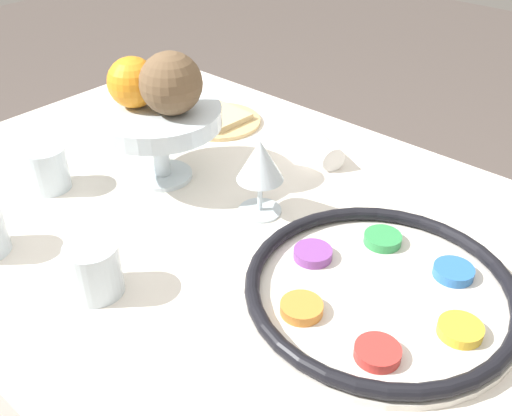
{
  "coord_description": "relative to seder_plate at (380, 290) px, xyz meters",
  "views": [
    {
      "loc": [
        -0.45,
        0.55,
        1.25
      ],
      "look_at": [
        0.04,
        -0.01,
        0.75
      ],
      "focal_mm": 42.0,
      "sensor_mm": 36.0,
      "label": 1
    }
  ],
  "objects": [
    {
      "name": "cup_mid",
      "position": [
        0.29,
        0.24,
        0.02
      ],
      "size": [
        0.07,
        0.07,
        0.07
      ],
      "color": "silver",
      "rests_on": "dining_table"
    },
    {
      "name": "coconut",
      "position": [
        0.42,
        -0.02,
        0.17
      ],
      "size": [
        0.1,
        0.1,
        0.1
      ],
      "color": "brown",
      "rests_on": "fruit_stand"
    },
    {
      "name": "seder_plate",
      "position": [
        0.0,
        0.0,
        0.0
      ],
      "size": [
        0.36,
        0.36,
        0.03
      ],
      "color": "silver",
      "rests_on": "dining_table"
    },
    {
      "name": "wine_glass",
      "position": [
        0.25,
        -0.05,
        0.07
      ],
      "size": [
        0.07,
        0.07,
        0.13
      ],
      "color": "silver",
      "rests_on": "dining_table"
    },
    {
      "name": "fruit_stand",
      "position": [
        0.45,
        -0.02,
        0.09
      ],
      "size": [
        0.21,
        0.21,
        0.13
      ],
      "color": "silver",
      "rests_on": "dining_table"
    },
    {
      "name": "orange_fruit",
      "position": [
        0.48,
        -0.01,
        0.16
      ],
      "size": [
        0.08,
        0.08,
        0.08
      ],
      "color": "orange",
      "rests_on": "fruit_stand"
    },
    {
      "name": "dining_table",
      "position": [
        0.19,
        -0.0,
        -0.37
      ],
      "size": [
        1.37,
        0.83,
        0.71
      ],
      "color": "silver",
      "rests_on": "ground_plane"
    },
    {
      "name": "cup_far",
      "position": [
        0.57,
        0.13,
        0.02
      ],
      "size": [
        0.07,
        0.07,
        0.07
      ],
      "color": "silver",
      "rests_on": "dining_table"
    },
    {
      "name": "napkin_roll",
      "position": [
        0.31,
        -0.27,
        0.01
      ],
      "size": [
        0.17,
        0.11,
        0.04
      ],
      "color": "white",
      "rests_on": "dining_table"
    },
    {
      "name": "bread_plate",
      "position": [
        0.53,
        -0.24,
        -0.01
      ],
      "size": [
        0.17,
        0.17,
        0.02
      ],
      "color": "tan",
      "rests_on": "dining_table"
    }
  ]
}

